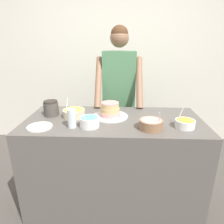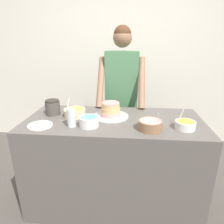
{
  "view_description": "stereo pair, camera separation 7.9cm",
  "coord_description": "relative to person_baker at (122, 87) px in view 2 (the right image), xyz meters",
  "views": [
    {
      "loc": [
        0.06,
        -1.32,
        1.57
      ],
      "look_at": [
        -0.01,
        0.33,
        0.99
      ],
      "focal_mm": 32.0,
      "sensor_mm": 36.0,
      "label": 1
    },
    {
      "loc": [
        0.13,
        -1.32,
        1.57
      ],
      "look_at": [
        -0.01,
        0.33,
        0.99
      ],
      "focal_mm": 32.0,
      "sensor_mm": 36.0,
      "label": 2
    }
  ],
  "objects": [
    {
      "name": "ceramic_plate",
      "position": [
        -0.64,
        -0.86,
        -0.16
      ],
      "size": [
        0.21,
        0.21,
        0.01
      ],
      "color": "white",
      "rests_on": "counter"
    },
    {
      "name": "wall_back",
      "position": [
        -0.04,
        0.83,
        0.23
      ],
      "size": [
        10.0,
        0.05,
        2.6
      ],
      "color": "silver",
      "rests_on": "ground_plane"
    },
    {
      "name": "frosting_bowl_blue",
      "position": [
        -0.23,
        -0.82,
        -0.12
      ],
      "size": [
        0.16,
        0.16,
        0.14
      ],
      "color": "white",
      "rests_on": "counter"
    },
    {
      "name": "drinking_glass",
      "position": [
        -0.38,
        -0.84,
        -0.09
      ],
      "size": [
        0.07,
        0.07,
        0.16
      ],
      "color": "silver",
      "rests_on": "counter"
    },
    {
      "name": "frosting_bowl_pink",
      "position": [
        0.27,
        -0.85,
        -0.12
      ],
      "size": [
        0.19,
        0.19,
        0.16
      ],
      "color": "#936B4C",
      "rests_on": "counter"
    },
    {
      "name": "person_baker",
      "position": [
        0.0,
        0.0,
        0.0
      ],
      "size": [
        0.52,
        0.48,
        1.75
      ],
      "color": "#2D2D38",
      "rests_on": "ground_plane"
    },
    {
      "name": "frosting_bowl_yellow",
      "position": [
        -0.41,
        -0.61,
        -0.12
      ],
      "size": [
        0.2,
        0.2,
        0.17
      ],
      "color": "beige",
      "rests_on": "counter"
    },
    {
      "name": "counter",
      "position": [
        -0.04,
        -0.65,
        -0.62
      ],
      "size": [
        1.61,
        0.74,
        0.9
      ],
      "color": "#5B5651",
      "rests_on": "ground_plane"
    },
    {
      "name": "cake",
      "position": [
        -0.07,
        -0.58,
        -0.11
      ],
      "size": [
        0.33,
        0.33,
        0.14
      ],
      "color": "silver",
      "rests_on": "counter"
    },
    {
      "name": "stoneware_jar",
      "position": [
        -0.64,
        -0.57,
        -0.09
      ],
      "size": [
        0.14,
        0.14,
        0.14
      ],
      "color": "#4C4742",
      "rests_on": "counter"
    },
    {
      "name": "frosting_bowl_orange",
      "position": [
        0.55,
        -0.81,
        -0.13
      ],
      "size": [
        0.16,
        0.16,
        0.16
      ],
      "color": "white",
      "rests_on": "counter"
    }
  ]
}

